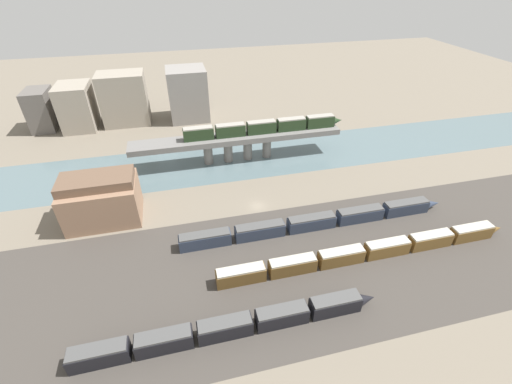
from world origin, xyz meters
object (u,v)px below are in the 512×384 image
at_px(train_yard_far, 317,222).
at_px(warehouse_building, 102,199).
at_px(train_on_bridge, 265,127).
at_px(train_yard_near, 232,327).
at_px(train_yard_mid, 369,251).

distance_m(train_yard_far, warehouse_building, 55.58).
distance_m(train_on_bridge, train_yard_far, 40.90).
height_order(train_yard_near, warehouse_building, warehouse_building).
bearing_deg(train_yard_mid, train_on_bridge, 101.79).
distance_m(train_yard_near, train_yard_far, 36.13).
bearing_deg(train_on_bridge, train_yard_mid, -78.21).
distance_m(train_yard_mid, train_yard_far, 14.88).
bearing_deg(train_on_bridge, train_yard_near, -109.79).
height_order(train_yard_near, train_yard_far, train_yard_near).
height_order(train_yard_far, warehouse_building, warehouse_building).
xyz_separation_m(train_yard_near, train_yard_far, (26.59, 24.46, -0.07)).
relative_size(train_on_bridge, train_yard_mid, 0.76).
relative_size(train_yard_near, train_yard_mid, 0.79).
height_order(train_yard_mid, warehouse_building, warehouse_building).
xyz_separation_m(train_yard_far, warehouse_building, (-52.82, 16.78, 4.30)).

